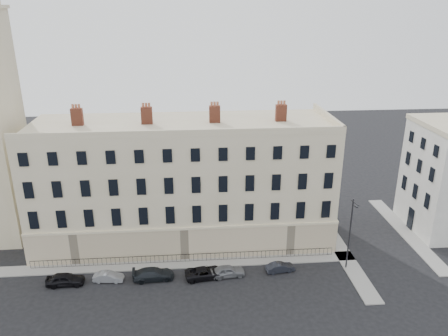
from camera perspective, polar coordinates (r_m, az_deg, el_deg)
The scene contains 13 objects.
ground at distance 48.14m, azimuth 2.32°, elevation -15.32°, with size 160.00×160.00×0.00m, color black.
terrace at distance 54.72m, azimuth -5.31°, elevation -1.77°, with size 36.22×12.22×17.00m.
pavement_terrace at distance 52.18m, azimuth -9.60°, elevation -12.40°, with size 48.00×2.00×0.12m, color gray.
pavement_east_return at distance 57.44m, azimuth 14.49°, elevation -9.50°, with size 2.00×24.00×0.12m, color gray.
pavement_adjacent at distance 62.87m, azimuth 22.63°, elevation -7.76°, with size 2.00×20.00×0.12m, color gray.
railings at distance 52.04m, azimuth -5.12°, elevation -11.63°, with size 35.00×0.04×0.96m.
car_a at distance 51.01m, azimuth -20.02°, elevation -13.50°, with size 1.61×4.00×1.36m, color black.
car_b at distance 50.31m, azimuth -14.85°, elevation -13.58°, with size 1.13×3.25×1.07m, color gray.
car_c at distance 49.56m, azimuth -9.21°, elevation -13.51°, with size 1.83×4.50×1.30m, color black.
car_d at distance 49.29m, azimuth -2.53°, elevation -13.51°, with size 2.01×4.35×1.21m, color black.
car_e at distance 49.43m, azimuth 0.48°, elevation -13.31°, with size 1.54×3.82×1.30m, color slate.
car_f at distance 50.64m, azimuth 7.35°, elevation -12.74°, with size 1.13×3.25×1.07m, color #1F2129.
streetlamp at distance 50.47m, azimuth 16.15°, elevation -7.94°, with size 0.53×1.86×8.68m.
Camera 1 is at (-5.12, -38.69, 28.18)m, focal length 35.00 mm.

